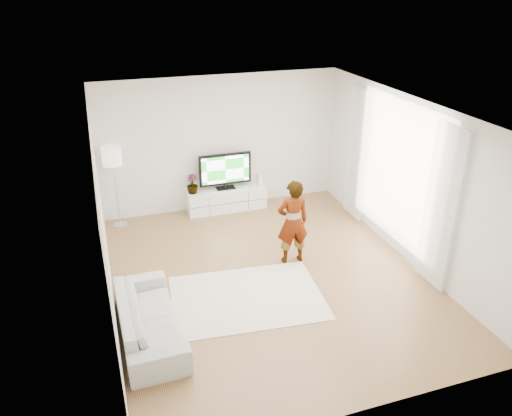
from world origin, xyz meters
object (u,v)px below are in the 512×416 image
object	(u,v)px
player	(293,222)
floor_lamp	(112,160)
media_console	(226,199)
television	(225,170)
rug	(247,297)
sofa	(149,318)

from	to	relation	value
player	floor_lamp	size ratio (longest dim) A/B	0.91
media_console	television	bearing A→B (deg)	90.00
television	rug	size ratio (longest dim) A/B	0.48
media_console	floor_lamp	world-z (taller)	floor_lamp
floor_lamp	television	bearing A→B (deg)	2.38
sofa	media_console	bearing A→B (deg)	-31.18
sofa	player	bearing A→B (deg)	-66.24
sofa	floor_lamp	world-z (taller)	floor_lamp
media_console	player	world-z (taller)	player
player	floor_lamp	world-z (taller)	floor_lamp
rug	player	xyz separation A→B (m)	(1.07, 0.80, 0.76)
sofa	floor_lamp	distance (m)	3.75
rug	media_console	bearing A→B (deg)	80.29
rug	player	size ratio (longest dim) A/B	1.54
television	player	size ratio (longest dim) A/B	0.73
media_console	player	size ratio (longest dim) A/B	1.11
player	floor_lamp	bearing A→B (deg)	-36.22
television	player	distance (m)	2.51
television	floor_lamp	size ratio (longest dim) A/B	0.67
television	floor_lamp	distance (m)	2.28
floor_lamp	media_console	bearing A→B (deg)	1.67
media_console	player	distance (m)	2.53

